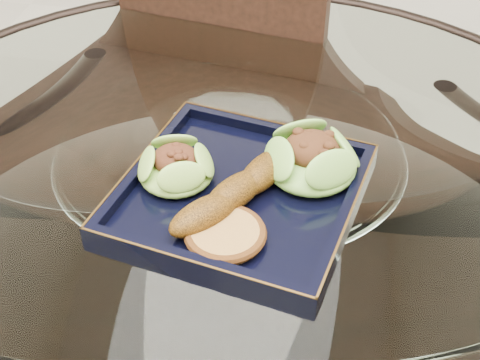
# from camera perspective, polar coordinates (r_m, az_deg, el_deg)

# --- Properties ---
(dining_table) EXTENTS (1.13, 1.13, 0.77)m
(dining_table) POSITION_cam_1_polar(r_m,az_deg,el_deg) (0.96, -0.74, -7.38)
(dining_table) COLOR white
(dining_table) RESTS_ON ground
(dining_chair) EXTENTS (0.47, 0.47, 0.93)m
(dining_chair) POSITION_cam_1_polar(r_m,az_deg,el_deg) (1.25, -3.45, 1.23)
(dining_chair) COLOR #321910
(dining_chair) RESTS_ON ground
(navy_plate) EXTENTS (0.32, 0.32, 0.02)m
(navy_plate) POSITION_cam_1_polar(r_m,az_deg,el_deg) (0.80, 0.00, -1.64)
(navy_plate) COLOR black
(navy_plate) RESTS_ON dining_table
(lettuce_wrap_left) EXTENTS (0.10, 0.10, 0.03)m
(lettuce_wrap_left) POSITION_cam_1_polar(r_m,az_deg,el_deg) (0.81, -5.49, 0.94)
(lettuce_wrap_left) COLOR #6DA22F
(lettuce_wrap_left) RESTS_ON navy_plate
(lettuce_wrap_right) EXTENTS (0.12, 0.12, 0.04)m
(lettuce_wrap_right) POSITION_cam_1_polar(r_m,az_deg,el_deg) (0.81, 6.11, 1.60)
(lettuce_wrap_right) COLOR #519029
(lettuce_wrap_right) RESTS_ON navy_plate
(roasted_plantain) EXTENTS (0.13, 0.18, 0.03)m
(roasted_plantain) POSITION_cam_1_polar(r_m,az_deg,el_deg) (0.77, -0.45, -1.07)
(roasted_plantain) COLOR #6B3E0B
(roasted_plantain) RESTS_ON navy_plate
(crumb_patty) EXTENTS (0.10, 0.10, 0.01)m
(crumb_patty) POSITION_cam_1_polar(r_m,az_deg,el_deg) (0.73, -1.26, -4.72)
(crumb_patty) COLOR #A87A38
(crumb_patty) RESTS_ON navy_plate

